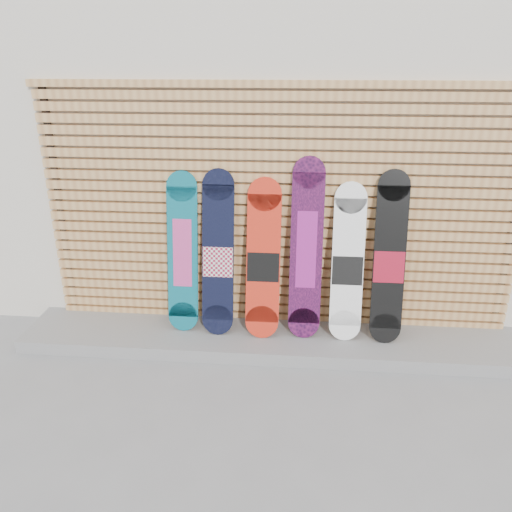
% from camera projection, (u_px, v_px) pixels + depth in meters
% --- Properties ---
extents(ground, '(80.00, 80.00, 0.00)m').
position_uv_depth(ground, '(289.00, 392.00, 3.95)').
color(ground, gray).
rests_on(ground, ground).
extents(building, '(12.00, 5.00, 3.60)m').
position_uv_depth(building, '(339.00, 111.00, 6.47)').
color(building, beige).
rests_on(building, ground).
extents(concrete_step, '(4.60, 0.70, 0.12)m').
position_uv_depth(concrete_step, '(275.00, 339.00, 4.57)').
color(concrete_step, slate).
rests_on(concrete_step, ground).
extents(slat_wall, '(4.26, 0.08, 2.29)m').
position_uv_depth(slat_wall, '(279.00, 210.00, 4.41)').
color(slat_wall, '#B9834D').
rests_on(slat_wall, ground).
extents(snowboard_0, '(0.27, 0.29, 1.44)m').
position_uv_depth(snowboard_0, '(183.00, 253.00, 4.46)').
color(snowboard_0, '#0B5E70').
rests_on(snowboard_0, concrete_step).
extents(snowboard_1, '(0.28, 0.33, 1.46)m').
position_uv_depth(snowboard_1, '(218.00, 255.00, 4.41)').
color(snowboard_1, black).
rests_on(snowboard_1, concrete_step).
extents(snowboard_2, '(0.30, 0.36, 1.40)m').
position_uv_depth(snowboard_2, '(263.00, 260.00, 4.38)').
color(snowboard_2, red).
rests_on(snowboard_2, concrete_step).
extents(snowboard_3, '(0.28, 0.32, 1.58)m').
position_uv_depth(snowboard_3, '(306.00, 250.00, 4.33)').
color(snowboard_3, black).
rests_on(snowboard_3, concrete_step).
extents(snowboard_4, '(0.28, 0.33, 1.37)m').
position_uv_depth(snowboard_4, '(348.00, 264.00, 4.33)').
color(snowboard_4, white).
rests_on(snowboard_4, concrete_step).
extents(snowboard_5, '(0.27, 0.35, 1.49)m').
position_uv_depth(snowboard_5, '(389.00, 260.00, 4.28)').
color(snowboard_5, black).
rests_on(snowboard_5, concrete_step).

